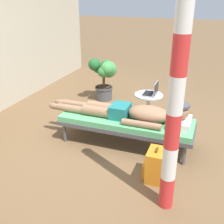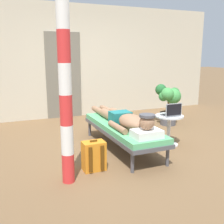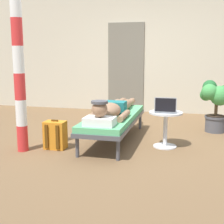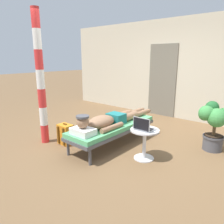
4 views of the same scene
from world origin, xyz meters
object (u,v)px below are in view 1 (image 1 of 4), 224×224
(laptop, at_px, (152,91))
(porch_post, at_px, (176,95))
(backpack, at_px, (155,165))
(potted_plant, at_px, (104,75))
(lounge_chair, at_px, (126,122))
(side_table, at_px, (148,104))
(person_reclining, at_px, (133,113))

(laptop, relative_size, porch_post, 0.12)
(backpack, distance_m, potted_plant, 2.80)
(backpack, bearing_deg, lounge_chair, 39.96)
(lounge_chair, distance_m, backpack, 0.95)
(side_table, xyz_separation_m, laptop, (-0.00, -0.05, 0.23))
(laptop, xyz_separation_m, potted_plant, (0.76, 1.17, -0.04))
(laptop, bearing_deg, backpack, -164.96)
(side_table, height_order, porch_post, porch_post)
(porch_post, bearing_deg, potted_plant, 33.63)
(porch_post, bearing_deg, lounge_chair, 35.91)
(laptop, distance_m, porch_post, 2.14)
(lounge_chair, bearing_deg, potted_plant, 31.93)
(lounge_chair, height_order, side_table, side_table)
(lounge_chair, xyz_separation_m, porch_post, (-1.12, -0.81, 0.93))
(person_reclining, bearing_deg, backpack, -145.25)
(side_table, height_order, backpack, side_table)
(person_reclining, xyz_separation_m, potted_plant, (1.57, 1.08, 0.02))
(person_reclining, distance_m, backpack, 0.93)
(side_table, distance_m, porch_post, 2.24)
(potted_plant, bearing_deg, laptop, -123.06)
(person_reclining, height_order, backpack, person_reclining)
(lounge_chair, xyz_separation_m, laptop, (0.81, -0.19, 0.24))
(lounge_chair, distance_m, laptop, 0.86)
(backpack, xyz_separation_m, porch_post, (-0.40, -0.21, 1.08))
(lounge_chair, distance_m, porch_post, 1.66)
(person_reclining, xyz_separation_m, porch_post, (-1.12, -0.71, 0.75))
(side_table, bearing_deg, backpack, -163.18)
(lounge_chair, xyz_separation_m, potted_plant, (1.57, 0.98, 0.20))
(person_reclining, distance_m, potted_plant, 1.91)
(person_reclining, relative_size, side_table, 4.15)
(person_reclining, height_order, porch_post, porch_post)
(laptop, relative_size, potted_plant, 0.35)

